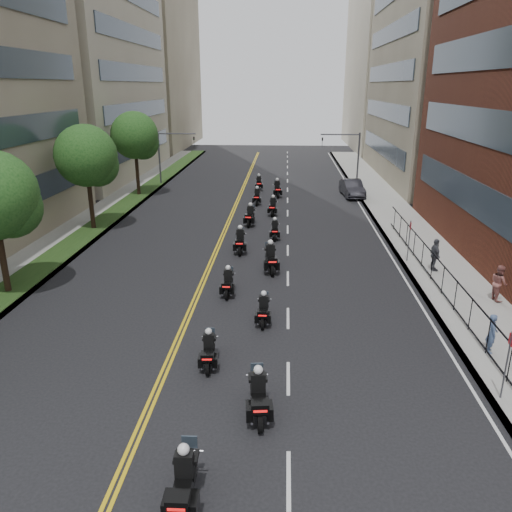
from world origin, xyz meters
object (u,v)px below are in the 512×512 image
(motorcycle_9, at_px, (273,207))
(motorcycle_10, at_px, (257,197))
(motorcycle_1, at_px, (258,397))
(pedestrian_a, at_px, (492,333))
(pedestrian_c, at_px, (435,255))
(motorcycle_8, at_px, (250,217))
(parked_sedan, at_px, (352,188))
(motorcycle_11, at_px, (277,189))
(motorcycle_12, at_px, (259,184))
(motorcycle_6, at_px, (240,242))
(motorcycle_5, at_px, (271,259))
(motorcycle_4, at_px, (228,283))
(motorcycle_7, at_px, (275,230))
(motorcycle_3, at_px, (264,311))
(motorcycle_2, at_px, (209,352))
(motorcycle_0, at_px, (184,484))
(pedestrian_b, at_px, (499,283))

(motorcycle_9, relative_size, motorcycle_10, 1.01)
(motorcycle_1, height_order, motorcycle_9, motorcycle_1)
(pedestrian_a, xyz_separation_m, pedestrian_c, (0.32, 9.21, 0.14))
(motorcycle_8, distance_m, parked_sedan, 14.33)
(motorcycle_11, relative_size, motorcycle_12, 1.07)
(motorcycle_6, xyz_separation_m, pedestrian_a, (11.06, -12.29, 0.26))
(motorcycle_12, height_order, pedestrian_a, pedestrian_a)
(motorcycle_5, distance_m, motorcycle_12, 23.63)
(motorcycle_4, relative_size, motorcycle_7, 1.02)
(motorcycle_4, xyz_separation_m, motorcycle_10, (0.31, 20.59, 0.04))
(motorcycle_1, xyz_separation_m, motorcycle_3, (-0.14, 6.73, -0.10))
(motorcycle_8, bearing_deg, motorcycle_4, -85.47)
(motorcycle_6, bearing_deg, motorcycle_8, 86.18)
(motorcycle_9, relative_size, motorcycle_12, 1.00)
(motorcycle_9, bearing_deg, motorcycle_8, -112.59)
(motorcycle_8, relative_size, motorcycle_12, 1.05)
(motorcycle_2, bearing_deg, motorcycle_6, 86.28)
(motorcycle_1, height_order, motorcycle_12, motorcycle_1)
(motorcycle_0, bearing_deg, motorcycle_6, 90.31)
(motorcycle_6, height_order, pedestrian_c, pedestrian_c)
(motorcycle_0, height_order, parked_sedan, motorcycle_0)
(motorcycle_4, distance_m, pedestrian_b, 13.38)
(motorcycle_9, height_order, motorcycle_11, motorcycle_11)
(motorcycle_5, bearing_deg, motorcycle_6, 114.03)
(motorcycle_5, xyz_separation_m, motorcycle_8, (-1.87, 9.91, -0.05))
(motorcycle_6, height_order, motorcycle_10, motorcycle_6)
(motorcycle_0, bearing_deg, motorcycle_11, 86.65)
(motorcycle_5, bearing_deg, motorcycle_3, -98.46)
(motorcycle_6, xyz_separation_m, pedestrian_c, (11.38, -3.07, 0.39))
(pedestrian_a, relative_size, pedestrian_c, 0.86)
(motorcycle_8, bearing_deg, motorcycle_7, -54.76)
(motorcycle_0, distance_m, motorcycle_2, 6.76)
(motorcycle_2, relative_size, motorcycle_8, 0.87)
(motorcycle_4, relative_size, motorcycle_6, 0.87)
(motorcycle_6, xyz_separation_m, motorcycle_10, (0.30, 13.72, -0.05))
(motorcycle_8, xyz_separation_m, motorcycle_11, (1.87, 10.49, 0.01))
(motorcycle_4, bearing_deg, motorcycle_5, 59.44)
(motorcycle_9, distance_m, pedestrian_b, 20.54)
(motorcycle_4, distance_m, pedestrian_c, 12.01)
(motorcycle_0, relative_size, motorcycle_3, 1.18)
(motorcycle_3, distance_m, pedestrian_b, 11.79)
(motorcycle_10, xyz_separation_m, pedestrian_b, (13.06, -20.80, 0.40))
(motorcycle_0, xyz_separation_m, motorcycle_6, (-0.41, 20.50, -0.01))
(motorcycle_3, xyz_separation_m, motorcycle_6, (-1.95, 9.98, 0.10))
(motorcycle_10, relative_size, pedestrian_a, 1.38)
(pedestrian_c, bearing_deg, motorcycle_1, 138.38)
(motorcycle_10, distance_m, parked_sedan, 9.78)
(motorcycle_1, height_order, pedestrian_a, motorcycle_1)
(motorcycle_10, height_order, pedestrian_b, pedestrian_b)
(motorcycle_0, height_order, motorcycle_6, motorcycle_0)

